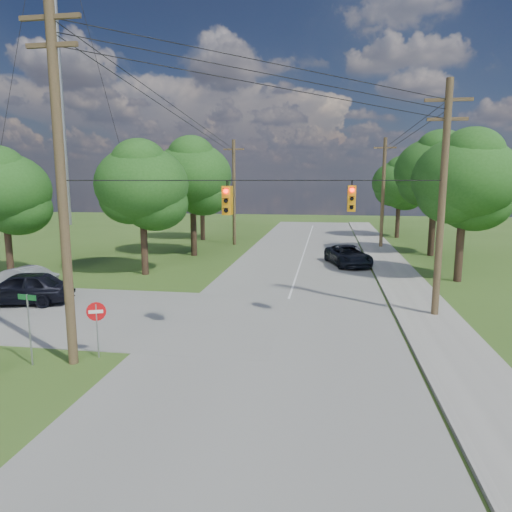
% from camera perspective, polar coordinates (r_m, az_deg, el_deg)
% --- Properties ---
extents(ground, '(140.00, 140.00, 0.00)m').
position_cam_1_polar(ground, '(15.18, -6.99, -14.74)').
color(ground, '#38571D').
rests_on(ground, ground).
extents(main_road, '(10.00, 100.00, 0.03)m').
position_cam_1_polar(main_road, '(19.41, 2.86, -9.15)').
color(main_road, gray).
rests_on(main_road, ground).
extents(sidewalk_east, '(2.60, 100.00, 0.12)m').
position_cam_1_polar(sidewalk_east, '(19.90, 22.70, -9.29)').
color(sidewalk_east, '#A7A49D').
rests_on(sidewalk_east, ground).
extents(pole_sw, '(2.00, 0.32, 12.00)m').
position_cam_1_polar(pole_sw, '(16.12, -23.19, 8.78)').
color(pole_sw, brown).
rests_on(pole_sw, ground).
extents(pole_ne, '(2.00, 0.32, 10.50)m').
position_cam_1_polar(pole_ne, '(21.90, 22.26, 6.82)').
color(pole_ne, brown).
rests_on(pole_ne, ground).
extents(pole_north_e, '(2.00, 0.32, 10.00)m').
position_cam_1_polar(pole_north_e, '(43.61, 15.60, 7.69)').
color(pole_north_e, brown).
rests_on(pole_north_e, ground).
extents(pole_north_w, '(2.00, 0.32, 10.00)m').
position_cam_1_polar(pole_north_w, '(44.22, -2.77, 8.04)').
color(pole_north_w, brown).
rests_on(pole_north_w, ground).
extents(power_lines, '(13.93, 29.62, 4.93)m').
position_cam_1_polar(power_lines, '(25.14, 3.49, 16.17)').
color(power_lines, black).
rests_on(power_lines, ground).
extents(traffic_signals, '(4.91, 3.27, 1.05)m').
position_cam_1_polar(traffic_signals, '(17.80, 4.61, 7.14)').
color(traffic_signals, orange).
rests_on(traffic_signals, ground).
extents(radio_mast, '(0.70, 0.70, 45.00)m').
position_cam_1_polar(radio_mast, '(71.20, -23.50, 21.93)').
color(radio_mast, gray).
rests_on(radio_mast, ground).
extents(tree_w_near, '(6.00, 6.00, 8.40)m').
position_cam_1_polar(tree_w_near, '(30.70, -14.08, 8.65)').
color(tree_w_near, '#432E21').
rests_on(tree_w_near, ground).
extents(tree_w_mid, '(6.40, 6.40, 9.22)m').
position_cam_1_polar(tree_w_mid, '(37.90, -7.96, 9.93)').
color(tree_w_mid, '#432E21').
rests_on(tree_w_mid, ground).
extents(tree_w_far, '(6.00, 6.00, 8.73)m').
position_cam_1_polar(tree_w_far, '(48.06, -6.79, 9.44)').
color(tree_w_far, '#432E21').
rests_on(tree_w_far, ground).
extents(tree_e_near, '(6.20, 6.20, 8.81)m').
position_cam_1_polar(tree_e_near, '(30.41, 24.63, 8.69)').
color(tree_e_near, '#432E21').
rests_on(tree_e_near, ground).
extents(tree_e_mid, '(6.60, 6.60, 9.64)m').
position_cam_1_polar(tree_e_mid, '(40.25, 21.54, 9.80)').
color(tree_e_mid, '#432E21').
rests_on(tree_e_mid, ground).
extents(tree_e_far, '(5.80, 5.80, 8.32)m').
position_cam_1_polar(tree_e_far, '(51.87, 17.50, 8.71)').
color(tree_e_far, '#432E21').
rests_on(tree_e_far, ground).
extents(tree_cross_n, '(5.60, 5.60, 7.91)m').
position_cam_1_polar(tree_cross_n, '(32.58, -29.01, 7.20)').
color(tree_cross_n, '#432E21').
rests_on(tree_cross_n, ground).
extents(car_cross_dark, '(5.16, 2.97, 1.65)m').
position_cam_1_polar(car_cross_dark, '(25.83, -27.25, -3.56)').
color(car_cross_dark, black).
rests_on(car_cross_dark, cross_road).
extents(car_cross_silver, '(4.46, 2.08, 1.41)m').
position_cam_1_polar(car_cross_silver, '(28.78, -27.50, -2.58)').
color(car_cross_silver, '#ACAFB3').
rests_on(car_cross_silver, cross_road).
extents(car_main_north, '(3.75, 5.66, 1.44)m').
position_cam_1_polar(car_main_north, '(34.16, 11.45, 0.07)').
color(car_main_north, black).
rests_on(car_main_north, main_road).
extents(do_not_enter_sign, '(0.65, 0.25, 2.02)m').
position_cam_1_polar(do_not_enter_sign, '(16.99, -19.31, -7.18)').
color(do_not_enter_sign, gray).
rests_on(do_not_enter_sign, ground).
extents(street_name_sign, '(0.74, 0.16, 2.47)m').
position_cam_1_polar(street_name_sign, '(17.16, -26.53, -7.17)').
color(street_name_sign, gray).
rests_on(street_name_sign, ground).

